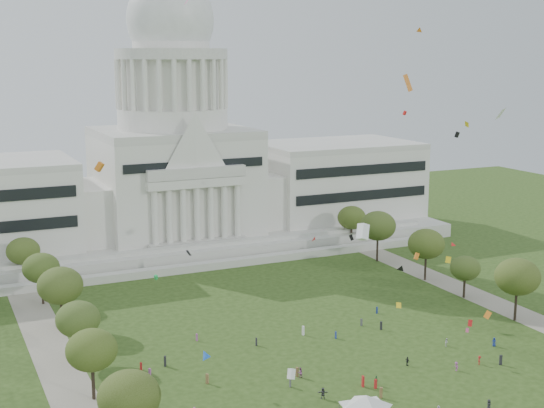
# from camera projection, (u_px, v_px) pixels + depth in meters

# --- Properties ---
(ground) EXTENTS (400.00, 400.00, 0.00)m
(ground) POSITION_uv_depth(u_px,v_px,m) (385.00, 390.00, 127.12)
(ground) COLOR #294215
(ground) RESTS_ON ground
(capitol) EXTENTS (160.00, 64.50, 91.30)m
(capitol) POSITION_uv_depth(u_px,v_px,m) (175.00, 170.00, 223.98)
(capitol) COLOR beige
(capitol) RESTS_ON ground
(path_left) EXTENTS (8.00, 160.00, 0.04)m
(path_left) POSITION_uv_depth(u_px,v_px,m) (62.00, 373.00, 133.98)
(path_left) COLOR gray
(path_left) RESTS_ON ground
(path_right) EXTENTS (8.00, 160.00, 0.04)m
(path_right) POSITION_uv_depth(u_px,v_px,m) (489.00, 301.00, 173.66)
(path_right) COLOR gray
(path_right) RESTS_ON ground
(row_tree_l_1) EXTENTS (8.86, 8.86, 12.59)m
(row_tree_l_1) POSITION_uv_depth(u_px,v_px,m) (129.00, 397.00, 104.55)
(row_tree_l_1) COLOR black
(row_tree_l_1) RESTS_ON ground
(row_tree_l_2) EXTENTS (8.42, 8.42, 11.97)m
(row_tree_l_2) POSITION_uv_depth(u_px,v_px,m) (92.00, 350.00, 122.28)
(row_tree_l_2) COLOR black
(row_tree_l_2) RESTS_ON ground
(row_tree_r_2) EXTENTS (9.55, 9.55, 13.58)m
(row_tree_r_2) POSITION_uv_depth(u_px,v_px,m) (517.00, 277.00, 159.05)
(row_tree_r_2) COLOR black
(row_tree_r_2) RESTS_ON ground
(row_tree_l_3) EXTENTS (8.12, 8.12, 11.55)m
(row_tree_l_3) POSITION_uv_depth(u_px,v_px,m) (78.00, 319.00, 137.52)
(row_tree_l_3) COLOR black
(row_tree_l_3) RESTS_ON ground
(row_tree_r_3) EXTENTS (7.01, 7.01, 9.98)m
(row_tree_r_3) POSITION_uv_depth(u_px,v_px,m) (465.00, 268.00, 174.81)
(row_tree_r_3) COLOR black
(row_tree_r_3) RESTS_ON ground
(row_tree_l_4) EXTENTS (9.29, 9.29, 13.21)m
(row_tree_l_4) POSITION_uv_depth(u_px,v_px,m) (60.00, 286.00, 153.76)
(row_tree_l_4) COLOR black
(row_tree_l_4) RESTS_ON ground
(row_tree_r_4) EXTENTS (9.19, 9.19, 13.06)m
(row_tree_r_4) POSITION_uv_depth(u_px,v_px,m) (426.00, 244.00, 188.39)
(row_tree_r_4) COLOR black
(row_tree_r_4) RESTS_ON ground
(row_tree_l_5) EXTENTS (8.33, 8.33, 11.85)m
(row_tree_l_5) POSITION_uv_depth(u_px,v_px,m) (41.00, 268.00, 170.03)
(row_tree_l_5) COLOR black
(row_tree_l_5) RESTS_ON ground
(row_tree_r_5) EXTENTS (9.82, 9.82, 13.96)m
(row_tree_r_5) POSITION_uv_depth(u_px,v_px,m) (378.00, 226.00, 205.68)
(row_tree_r_5) COLOR black
(row_tree_r_5) RESTS_ON ground
(row_tree_l_6) EXTENTS (8.19, 8.19, 11.64)m
(row_tree_l_6) POSITION_uv_depth(u_px,v_px,m) (23.00, 251.00, 185.52)
(row_tree_l_6) COLOR black
(row_tree_l_6) RESTS_ON ground
(row_tree_r_6) EXTENTS (8.42, 8.42, 11.97)m
(row_tree_r_6) POSITION_uv_depth(u_px,v_px,m) (352.00, 218.00, 222.94)
(row_tree_r_6) COLOR black
(row_tree_r_6) RESTS_ON ground
(event_tent) EXTENTS (10.07, 10.07, 5.00)m
(event_tent) POSITION_uv_depth(u_px,v_px,m) (366.00, 402.00, 114.37)
(event_tent) COLOR #4C4C4C
(event_tent) RESTS_ON ground
(person_0) EXTENTS (0.97, 1.02, 1.76)m
(person_0) POSITION_uv_depth(u_px,v_px,m) (494.00, 342.00, 146.36)
(person_0) COLOR navy
(person_0) RESTS_ON ground
(person_2) EXTENTS (0.85, 0.91, 1.60)m
(person_2) POSITION_uv_depth(u_px,v_px,m) (447.00, 342.00, 146.43)
(person_2) COLOR silver
(person_2) RESTS_ON ground
(person_3) EXTENTS (0.66, 1.13, 1.67)m
(person_3) POSITION_uv_depth(u_px,v_px,m) (456.00, 366.00, 134.93)
(person_3) COLOR #994C8C
(person_3) RESTS_ON ground
(person_4) EXTENTS (0.64, 1.05, 1.72)m
(person_4) POSITION_uv_depth(u_px,v_px,m) (376.00, 380.00, 129.04)
(person_4) COLOR #33723F
(person_4) RESTS_ON ground
(person_5) EXTENTS (1.93, 1.40, 1.94)m
(person_5) POSITION_uv_depth(u_px,v_px,m) (323.00, 393.00, 123.86)
(person_5) COLOR #4C4C51
(person_5) RESTS_ON ground
(person_6) EXTENTS (0.73, 1.01, 1.91)m
(person_6) POSITION_uv_depth(u_px,v_px,m) (489.00, 405.00, 119.63)
(person_6) COLOR #26262B
(person_6) RESTS_ON ground
(person_8) EXTENTS (0.92, 0.57, 1.89)m
(person_8) POSITION_uv_depth(u_px,v_px,m) (300.00, 372.00, 132.04)
(person_8) COLOR #994C8C
(person_8) RESTS_ON ground
(person_9) EXTENTS (1.03, 1.21, 1.66)m
(person_9) POSITION_uv_depth(u_px,v_px,m) (479.00, 360.00, 137.64)
(person_9) COLOR #B21E1E
(person_9) RESTS_ON ground
(person_10) EXTENTS (0.80, 1.12, 1.72)m
(person_10) POSITION_uv_depth(u_px,v_px,m) (407.00, 361.00, 137.13)
(person_10) COLOR #26262B
(person_10) RESTS_ON ground
(distant_crowd) EXTENTS (63.95, 41.09, 1.95)m
(distant_crowd) POSITION_uv_depth(u_px,v_px,m) (285.00, 372.00, 132.27)
(distant_crowd) COLOR #33723F
(distant_crowd) RESTS_ON ground
(kite_swarm) EXTENTS (86.41, 106.35, 65.27)m
(kite_swarm) POSITION_uv_depth(u_px,v_px,m) (352.00, 218.00, 128.47)
(kite_swarm) COLOR red
(kite_swarm) RESTS_ON ground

